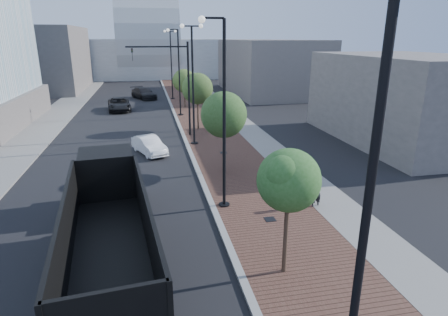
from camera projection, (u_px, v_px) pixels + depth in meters
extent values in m
cube|color=#4C2D23|center=(199.00, 105.00, 47.72)|extent=(7.00, 140.00, 0.12)
cube|color=slate|center=(220.00, 105.00, 48.23)|extent=(2.40, 140.00, 0.13)
cube|color=gray|center=(172.00, 106.00, 47.04)|extent=(0.30, 140.00, 0.14)
cube|color=slate|center=(62.00, 110.00, 44.56)|extent=(4.00, 140.00, 0.12)
cube|color=black|center=(107.00, 177.00, 18.52)|extent=(2.76, 2.85, 2.61)
cube|color=black|center=(109.00, 183.00, 20.14)|extent=(2.45, 0.74, 1.31)
cube|color=black|center=(109.00, 201.00, 17.36)|extent=(2.58, 1.05, 0.50)
cube|color=black|center=(112.00, 268.00, 12.36)|extent=(3.31, 9.44, 0.35)
cube|color=black|center=(111.00, 257.00, 12.23)|extent=(3.41, 9.45, 0.12)
cube|color=black|center=(66.00, 236.00, 11.57)|extent=(1.03, 9.21, 2.01)
cube|color=black|center=(148.00, 224.00, 12.28)|extent=(1.03, 9.21, 2.01)
cube|color=black|center=(106.00, 180.00, 16.05)|extent=(2.51, 0.37, 2.01)
cylinder|color=black|center=(87.00, 206.00, 18.03)|extent=(0.41, 1.13, 1.11)
cylinder|color=silver|center=(87.00, 206.00, 18.03)|extent=(0.40, 0.63, 0.60)
cylinder|color=black|center=(132.00, 201.00, 18.63)|extent=(0.41, 1.13, 1.11)
cylinder|color=silver|center=(132.00, 201.00, 18.63)|extent=(0.40, 0.63, 0.60)
cylinder|color=black|center=(88.00, 194.00, 19.48)|extent=(0.41, 1.13, 1.11)
cylinder|color=silver|center=(88.00, 194.00, 19.48)|extent=(0.40, 0.63, 0.60)
cylinder|color=black|center=(130.00, 189.00, 20.08)|extent=(0.41, 1.13, 1.11)
cylinder|color=silver|center=(130.00, 189.00, 20.08)|extent=(0.40, 0.63, 0.60)
cylinder|color=black|center=(84.00, 239.00, 15.12)|extent=(0.41, 1.13, 1.11)
cylinder|color=silver|center=(84.00, 239.00, 15.12)|extent=(0.40, 0.63, 0.60)
cylinder|color=black|center=(137.00, 231.00, 15.72)|extent=(0.41, 1.13, 1.11)
cylinder|color=silver|center=(137.00, 231.00, 15.72)|extent=(0.40, 0.63, 0.60)
cylinder|color=black|center=(85.00, 225.00, 16.21)|extent=(0.41, 1.13, 1.11)
cylinder|color=silver|center=(85.00, 225.00, 16.21)|extent=(0.40, 0.63, 0.60)
cylinder|color=black|center=(135.00, 218.00, 16.81)|extent=(0.41, 1.13, 1.11)
cylinder|color=silver|center=(135.00, 218.00, 16.81)|extent=(0.40, 0.63, 0.60)
imported|color=white|center=(149.00, 145.00, 27.93)|extent=(2.77, 4.19, 1.30)
imported|color=black|center=(119.00, 104.00, 44.46)|extent=(3.06, 5.66, 1.51)
imported|color=black|center=(144.00, 93.00, 53.13)|extent=(4.12, 5.73, 1.54)
imported|color=black|center=(316.00, 190.00, 18.85)|extent=(0.80, 0.63, 1.92)
cylinder|color=black|center=(361.00, 256.00, 6.60)|extent=(0.16, 0.16, 9.00)
cylinder|color=black|center=(224.00, 205.00, 19.18)|extent=(0.56, 0.56, 0.20)
cylinder|color=black|center=(224.00, 119.00, 17.79)|extent=(0.16, 0.16, 9.00)
cylinder|color=black|center=(213.00, 18.00, 16.32)|extent=(1.00, 0.10, 0.10)
sphere|color=silver|center=(202.00, 19.00, 16.24)|extent=(0.32, 0.32, 0.32)
cylinder|color=black|center=(194.00, 144.00, 30.37)|extent=(0.56, 0.56, 0.20)
cylinder|color=black|center=(193.00, 87.00, 28.98)|extent=(0.16, 0.16, 9.00)
cylinder|color=black|center=(191.00, 26.00, 27.60)|extent=(1.40, 0.10, 0.10)
sphere|color=silver|center=(182.00, 26.00, 27.47)|extent=(0.32, 0.32, 0.32)
sphere|color=silver|center=(201.00, 26.00, 27.73)|extent=(0.32, 0.32, 0.32)
cylinder|color=black|center=(181.00, 115.00, 41.55)|extent=(0.56, 0.56, 0.20)
cylinder|color=black|center=(179.00, 74.00, 40.17)|extent=(0.16, 0.16, 9.00)
cylinder|color=black|center=(173.00, 29.00, 38.69)|extent=(1.00, 0.10, 0.10)
sphere|color=silver|center=(168.00, 30.00, 38.62)|extent=(0.32, 0.32, 0.32)
cylinder|color=black|center=(173.00, 99.00, 52.74)|extent=(0.56, 0.56, 0.20)
cylinder|color=black|center=(171.00, 66.00, 51.36)|extent=(0.16, 0.16, 9.00)
cylinder|color=black|center=(170.00, 31.00, 49.98)|extent=(1.40, 0.10, 0.10)
sphere|color=silver|center=(165.00, 31.00, 49.84)|extent=(0.32, 0.32, 0.32)
sphere|color=silver|center=(175.00, 31.00, 50.11)|extent=(0.32, 0.32, 0.32)
cylinder|color=black|center=(189.00, 90.00, 31.97)|extent=(0.18, 0.18, 8.00)
cylinder|color=black|center=(157.00, 47.00, 30.39)|extent=(5.00, 0.12, 0.12)
imported|color=black|center=(132.00, 55.00, 30.19)|extent=(0.16, 0.20, 1.00)
cylinder|color=#382619|center=(286.00, 232.00, 13.28)|extent=(0.16, 0.16, 3.45)
sphere|color=#27571E|center=(289.00, 180.00, 12.67)|extent=(2.20, 2.20, 2.20)
sphere|color=#27571E|center=(296.00, 183.00, 13.10)|extent=(1.54, 1.54, 1.54)
sphere|color=#27571E|center=(284.00, 174.00, 12.23)|extent=(1.32, 1.32, 1.32)
cylinder|color=#382619|center=(224.00, 147.00, 23.52)|extent=(0.16, 0.16, 3.55)
sphere|color=#294E1B|center=(224.00, 115.00, 22.90)|extent=(2.85, 2.85, 2.85)
sphere|color=#294E1B|center=(229.00, 118.00, 23.33)|extent=(1.99, 1.99, 1.99)
sphere|color=#294E1B|center=(220.00, 110.00, 22.45)|extent=(1.71, 1.71, 1.71)
cylinder|color=#382619|center=(198.00, 111.00, 34.69)|extent=(0.16, 0.16, 3.62)
sphere|color=#324E1B|center=(197.00, 89.00, 34.06)|extent=(2.85, 2.85, 2.85)
sphere|color=#324E1B|center=(201.00, 91.00, 34.50)|extent=(2.00, 2.00, 2.00)
sphere|color=#324E1B|center=(194.00, 85.00, 33.61)|extent=(1.71, 1.71, 1.71)
cylinder|color=#382619|center=(185.00, 95.00, 45.97)|extent=(0.16, 0.16, 3.08)
sphere|color=#3D581E|center=(184.00, 81.00, 45.43)|extent=(2.83, 2.83, 2.83)
sphere|color=#3D581E|center=(187.00, 82.00, 45.85)|extent=(1.98, 1.98, 1.98)
sphere|color=#3D581E|center=(182.00, 79.00, 45.00)|extent=(1.70, 1.70, 1.70)
cube|color=#A2A9AC|center=(149.00, 57.00, 87.41)|extent=(50.00, 28.00, 8.00)
cube|color=#625B58|center=(37.00, 59.00, 60.35)|extent=(14.00, 20.00, 10.00)
cube|color=#69615E|center=(269.00, 67.00, 58.23)|extent=(12.00, 22.00, 8.00)
cube|color=#5D5754|center=(406.00, 99.00, 30.79)|extent=(10.00, 16.00, 7.00)
cube|color=black|center=(270.00, 219.00, 17.65)|extent=(0.50, 0.50, 0.02)
cube|color=black|center=(224.00, 153.00, 27.90)|extent=(0.50, 0.50, 0.02)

